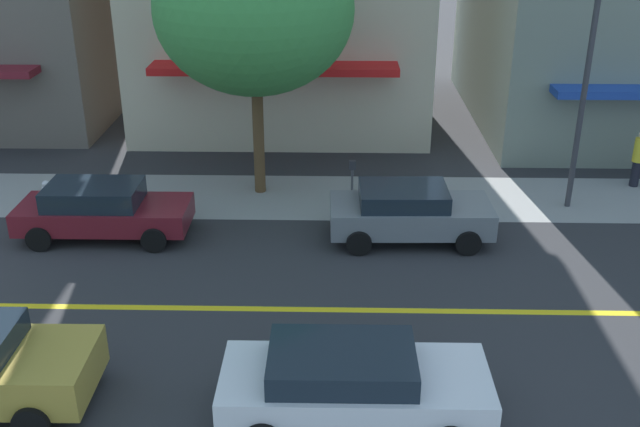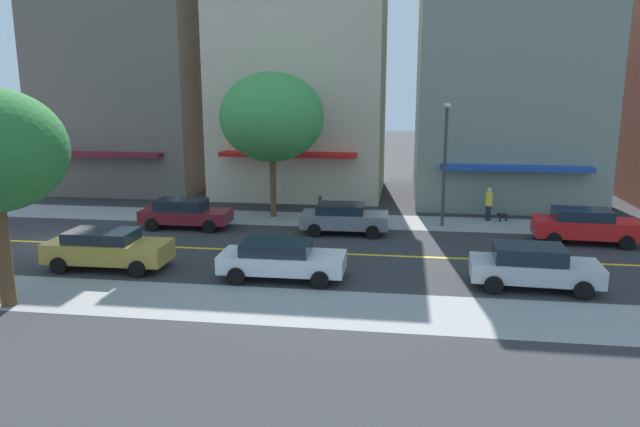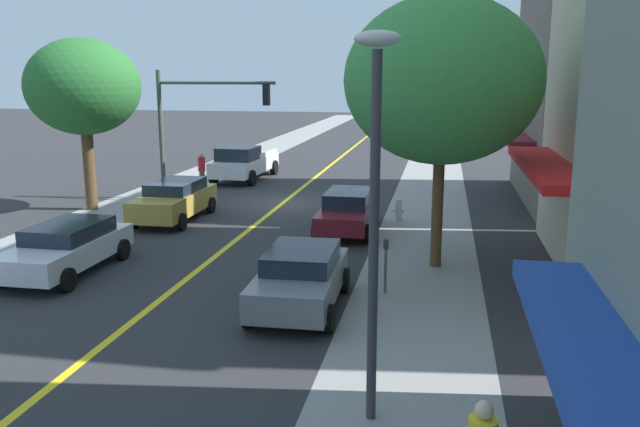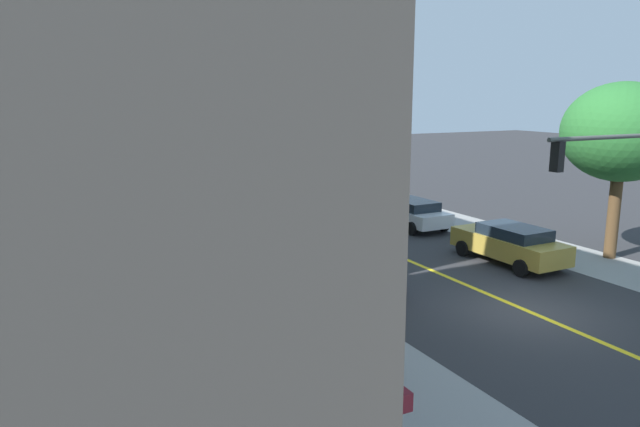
{
  "view_description": "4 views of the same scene",
  "coord_description": "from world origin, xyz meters",
  "px_view_note": "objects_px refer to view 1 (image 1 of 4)",
  "views": [
    {
      "loc": [
        13.87,
        10.84,
        8.57
      ],
      "look_at": [
        -1.96,
        10.47,
        1.42
      ],
      "focal_mm": 41.56,
      "sensor_mm": 36.0,
      "label": 1
    },
    {
      "loc": [
        24.21,
        15.54,
        7.03
      ],
      "look_at": [
        -2.51,
        11.72,
        1.17
      ],
      "focal_mm": 33.45,
      "sensor_mm": 36.0,
      "label": 2
    },
    {
      "loc": [
        -6.79,
        27.19,
        5.51
      ],
      "look_at": [
        -3.03,
        7.35,
        1.17
      ],
      "focal_mm": 36.29,
      "sensor_mm": 36.0,
      "label": 3
    },
    {
      "loc": [
        -13.24,
        -12.09,
        6.44
      ],
      "look_at": [
        -1.99,
        10.12,
        1.39
      ],
      "focal_mm": 32.74,
      "sensor_mm": 36.0,
      "label": 4
    }
  ],
  "objects_px": {
    "white_sedan_right_curb": "(352,383)",
    "pedestrian_yellow_shirt": "(638,157)",
    "fire_hydrant": "(48,195)",
    "street_lamp": "(587,75)",
    "parking_meter": "(352,177)",
    "maroon_sedan_left_curb": "(102,209)",
    "street_tree_right_corner": "(254,10)",
    "grey_sedan_left_curb": "(409,212)"
  },
  "relations": [
    {
      "from": "grey_sedan_left_curb",
      "to": "street_lamp",
      "type": "bearing_deg",
      "value": 23.63
    },
    {
      "from": "street_tree_right_corner",
      "to": "pedestrian_yellow_shirt",
      "type": "relative_size",
      "value": 4.38
    },
    {
      "from": "street_tree_right_corner",
      "to": "fire_hydrant",
      "type": "distance_m",
      "value": 7.81
    },
    {
      "from": "street_lamp",
      "to": "street_tree_right_corner",
      "type": "bearing_deg",
      "value": -95.85
    },
    {
      "from": "pedestrian_yellow_shirt",
      "to": "street_tree_right_corner",
      "type": "bearing_deg",
      "value": -133.5
    },
    {
      "from": "maroon_sedan_left_curb",
      "to": "street_tree_right_corner",
      "type": "bearing_deg",
      "value": 39.7
    },
    {
      "from": "fire_hydrant",
      "to": "street_lamp",
      "type": "bearing_deg",
      "value": 92.19
    },
    {
      "from": "street_tree_right_corner",
      "to": "pedestrian_yellow_shirt",
      "type": "distance_m",
      "value": 12.26
    },
    {
      "from": "white_sedan_right_curb",
      "to": "pedestrian_yellow_shirt",
      "type": "xyz_separation_m",
      "value": [
        -10.96,
        8.84,
        0.17
      ]
    },
    {
      "from": "parking_meter",
      "to": "pedestrian_yellow_shirt",
      "type": "height_order",
      "value": "pedestrian_yellow_shirt"
    },
    {
      "from": "parking_meter",
      "to": "fire_hydrant",
      "type": "bearing_deg",
      "value": -88.35
    },
    {
      "from": "maroon_sedan_left_curb",
      "to": "parking_meter",
      "type": "bearing_deg",
      "value": 16.37
    },
    {
      "from": "fire_hydrant",
      "to": "street_lamp",
      "type": "height_order",
      "value": "street_lamp"
    },
    {
      "from": "white_sedan_right_curb",
      "to": "parking_meter",
      "type": "bearing_deg",
      "value": 88.81
    },
    {
      "from": "street_tree_right_corner",
      "to": "grey_sedan_left_curb",
      "type": "distance_m",
      "value": 6.95
    },
    {
      "from": "maroon_sedan_left_curb",
      "to": "pedestrian_yellow_shirt",
      "type": "relative_size",
      "value": 2.52
    },
    {
      "from": "fire_hydrant",
      "to": "maroon_sedan_left_curb",
      "type": "distance_m",
      "value": 2.7
    },
    {
      "from": "maroon_sedan_left_curb",
      "to": "white_sedan_right_curb",
      "type": "relative_size",
      "value": 0.96
    },
    {
      "from": "street_tree_right_corner",
      "to": "street_lamp",
      "type": "height_order",
      "value": "street_tree_right_corner"
    },
    {
      "from": "maroon_sedan_left_curb",
      "to": "pedestrian_yellow_shirt",
      "type": "height_order",
      "value": "pedestrian_yellow_shirt"
    },
    {
      "from": "fire_hydrant",
      "to": "street_lamp",
      "type": "xyz_separation_m",
      "value": [
        -0.57,
        14.83,
        3.39
      ]
    },
    {
      "from": "street_tree_right_corner",
      "to": "parking_meter",
      "type": "bearing_deg",
      "value": 65.64
    },
    {
      "from": "fire_hydrant",
      "to": "maroon_sedan_left_curb",
      "type": "relative_size",
      "value": 0.2
    },
    {
      "from": "street_lamp",
      "to": "grey_sedan_left_curb",
      "type": "height_order",
      "value": "street_lamp"
    },
    {
      "from": "fire_hydrant",
      "to": "parking_meter",
      "type": "height_order",
      "value": "parking_meter"
    },
    {
      "from": "parking_meter",
      "to": "pedestrian_yellow_shirt",
      "type": "relative_size",
      "value": 0.83
    },
    {
      "from": "street_tree_right_corner",
      "to": "pedestrian_yellow_shirt",
      "type": "xyz_separation_m",
      "value": [
        -0.68,
        11.41,
        -4.43
      ]
    },
    {
      "from": "street_lamp",
      "to": "maroon_sedan_left_curb",
      "type": "relative_size",
      "value": 1.39
    },
    {
      "from": "street_lamp",
      "to": "pedestrian_yellow_shirt",
      "type": "bearing_deg",
      "value": 122.92
    },
    {
      "from": "parking_meter",
      "to": "white_sedan_right_curb",
      "type": "distance_m",
      "value": 9.05
    },
    {
      "from": "grey_sedan_left_curb",
      "to": "street_tree_right_corner",
      "type": "bearing_deg",
      "value": 141.53
    },
    {
      "from": "street_lamp",
      "to": "pedestrian_yellow_shirt",
      "type": "distance_m",
      "value": 4.12
    },
    {
      "from": "fire_hydrant",
      "to": "white_sedan_right_curb",
      "type": "height_order",
      "value": "white_sedan_right_curb"
    },
    {
      "from": "street_tree_right_corner",
      "to": "white_sedan_right_curb",
      "type": "bearing_deg",
      "value": 14.07
    },
    {
      "from": "maroon_sedan_left_curb",
      "to": "grey_sedan_left_curb",
      "type": "height_order",
      "value": "maroon_sedan_left_curb"
    },
    {
      "from": "parking_meter",
      "to": "grey_sedan_left_curb",
      "type": "xyz_separation_m",
      "value": [
        1.91,
        1.43,
        -0.18
      ]
    },
    {
      "from": "white_sedan_right_curb",
      "to": "pedestrian_yellow_shirt",
      "type": "relative_size",
      "value": 2.61
    },
    {
      "from": "fire_hydrant",
      "to": "pedestrian_yellow_shirt",
      "type": "distance_m",
      "value": 17.44
    },
    {
      "from": "white_sedan_right_curb",
      "to": "pedestrian_yellow_shirt",
      "type": "distance_m",
      "value": 14.08
    },
    {
      "from": "maroon_sedan_left_curb",
      "to": "white_sedan_right_curb",
      "type": "xyz_separation_m",
      "value": [
        7.11,
        6.38,
        -0.01
      ]
    },
    {
      "from": "street_tree_right_corner",
      "to": "grey_sedan_left_curb",
      "type": "bearing_deg",
      "value": 52.88
    },
    {
      "from": "pedestrian_yellow_shirt",
      "to": "parking_meter",
      "type": "bearing_deg",
      "value": -124.46
    }
  ]
}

